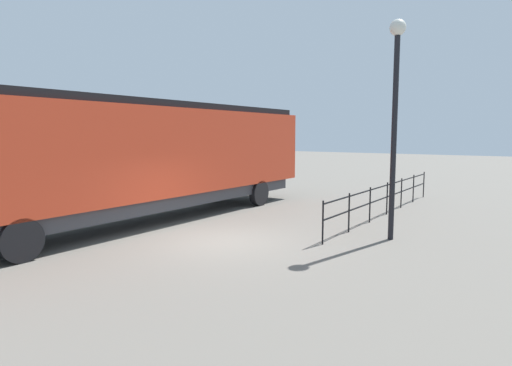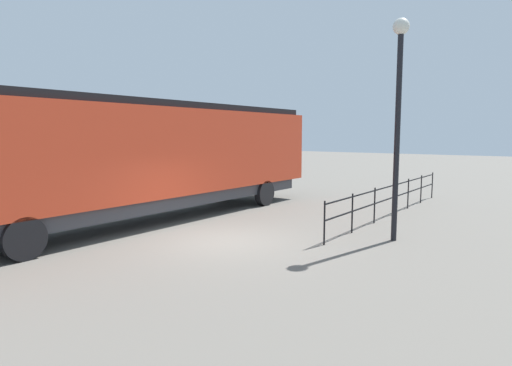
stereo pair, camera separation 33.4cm
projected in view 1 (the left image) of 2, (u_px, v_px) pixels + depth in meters
The scene contains 4 objects.
ground_plane at pixel (223, 241), 12.71m from camera, with size 120.00×120.00×0.00m, color #666059.
locomotive at pixel (157, 155), 15.69m from camera, with size 2.83×16.13×4.25m.
lamp_post at pixel (395, 96), 12.48m from camera, with size 0.46×0.46×6.33m.
platform_fence at pixel (387, 194), 16.87m from camera, with size 0.05×11.34×1.26m.
Camera 1 is at (7.87, -9.69, 3.12)m, focal length 30.58 mm.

